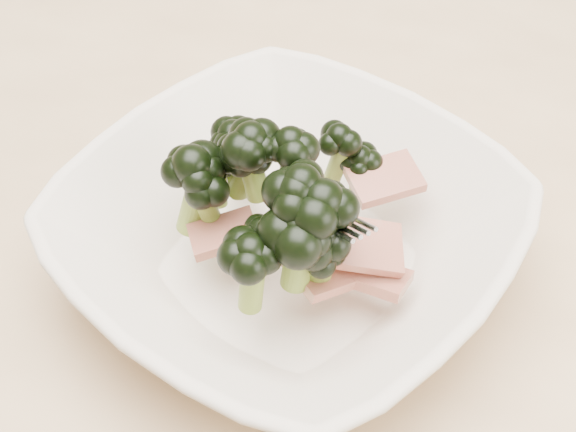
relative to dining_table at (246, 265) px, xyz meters
name	(u,v)px	position (x,y,z in m)	size (l,w,h in m)	color
dining_table	(246,265)	(0.00, 0.00, 0.00)	(1.20, 0.80, 0.75)	tan
broccoli_dish	(287,229)	(0.05, -0.07, 0.14)	(0.35, 0.35, 0.12)	beige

